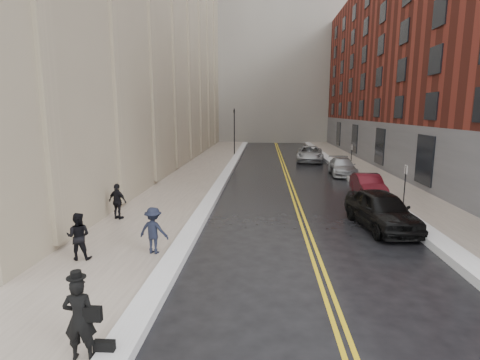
# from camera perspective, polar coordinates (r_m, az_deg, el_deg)

# --- Properties ---
(ground) EXTENTS (160.00, 160.00, 0.00)m
(ground) POSITION_cam_1_polar(r_m,az_deg,el_deg) (12.28, 0.12, -13.15)
(ground) COLOR black
(ground) RESTS_ON ground
(sidewalk_left) EXTENTS (4.00, 64.00, 0.15)m
(sidewalk_left) POSITION_cam_1_polar(r_m,az_deg,el_deg) (28.15, -7.00, 0.46)
(sidewalk_left) COLOR gray
(sidewalk_left) RESTS_ON ground
(sidewalk_right) EXTENTS (3.00, 64.00, 0.15)m
(sidewalk_right) POSITION_cam_1_polar(r_m,az_deg,el_deg) (28.88, 20.35, 0.14)
(sidewalk_right) COLOR gray
(sidewalk_right) RESTS_ON ground
(lane_stripe_a) EXTENTS (0.12, 64.00, 0.01)m
(lane_stripe_a) POSITION_cam_1_polar(r_m,az_deg,el_deg) (27.72, 7.12, 0.16)
(lane_stripe_a) COLOR gold
(lane_stripe_a) RESTS_ON ground
(lane_stripe_b) EXTENTS (0.12, 64.00, 0.01)m
(lane_stripe_b) POSITION_cam_1_polar(r_m,az_deg,el_deg) (27.74, 7.62, 0.15)
(lane_stripe_b) COLOR gold
(lane_stripe_b) RESTS_ON ground
(snow_ridge_left) EXTENTS (0.70, 60.80, 0.26)m
(snow_ridge_left) POSITION_cam_1_polar(r_m,az_deg,el_deg) (27.80, -2.34, 0.52)
(snow_ridge_left) COLOR silver
(snow_ridge_left) RESTS_ON ground
(snow_ridge_right) EXTENTS (0.85, 60.80, 0.30)m
(snow_ridge_right) POSITION_cam_1_polar(r_m,az_deg,el_deg) (28.39, 16.78, 0.33)
(snow_ridge_right) COLOR silver
(snow_ridge_right) RESTS_ON ground
(building_right) EXTENTS (14.00, 50.00, 18.00)m
(building_right) POSITION_cam_1_polar(r_m,az_deg,el_deg) (38.35, 30.84, 15.13)
(building_right) COLOR maroon
(building_right) RESTS_ON ground
(tower_far_right) EXTENTS (22.00, 18.00, 44.00)m
(tower_far_right) POSITION_cam_1_polar(r_m,az_deg,el_deg) (80.21, 14.27, 22.44)
(tower_far_right) COLOR slate
(tower_far_right) RESTS_ON ground
(traffic_signal) EXTENTS (0.18, 0.15, 5.20)m
(traffic_signal) POSITION_cam_1_polar(r_m,az_deg,el_deg) (41.41, -0.87, 7.91)
(traffic_signal) COLOR black
(traffic_signal) RESTS_ON ground
(parking_sign_near) EXTENTS (0.06, 0.35, 2.23)m
(parking_sign_near) POSITION_cam_1_polar(r_m,az_deg,el_deg) (20.84, 23.85, -0.29)
(parking_sign_near) COLOR black
(parking_sign_near) RESTS_ON ground
(parking_sign_far) EXTENTS (0.06, 0.35, 2.23)m
(parking_sign_far) POSITION_cam_1_polar(r_m,az_deg,el_deg) (32.25, 16.62, 3.67)
(parking_sign_far) COLOR black
(parking_sign_far) RESTS_ON ground
(car_black) EXTENTS (2.51, 4.92, 1.60)m
(car_black) POSITION_cam_1_polar(r_m,az_deg,el_deg) (17.00, 20.75, -4.25)
(car_black) COLOR black
(car_black) RESTS_ON ground
(car_maroon) EXTENTS (1.40, 3.92, 1.29)m
(car_maroon) POSITION_cam_1_polar(r_m,az_deg,el_deg) (23.15, 18.92, -0.76)
(car_maroon) COLOR #480C14
(car_maroon) RESTS_ON ground
(car_silver_near) EXTENTS (2.00, 4.57, 1.31)m
(car_silver_near) POSITION_cam_1_polar(r_m,az_deg,el_deg) (30.25, 15.31, 1.97)
(car_silver_near) COLOR #9CA0A4
(car_silver_near) RESTS_ON ground
(car_silver_far) EXTENTS (3.09, 5.70, 1.52)m
(car_silver_far) POSITION_cam_1_polar(r_m,az_deg,el_deg) (37.64, 10.58, 3.93)
(car_silver_far) COLOR #A4A7AC
(car_silver_far) RESTS_ON ground
(pedestrian_main) EXTENTS (0.66, 0.49, 1.68)m
(pedestrian_main) POSITION_cam_1_polar(r_m,az_deg,el_deg) (8.26, -23.24, -18.83)
(pedestrian_main) COLOR black
(pedestrian_main) RESTS_ON sidewalk_left
(pedestrian_a) EXTENTS (0.82, 0.68, 1.56)m
(pedestrian_a) POSITION_cam_1_polar(r_m,az_deg,el_deg) (13.32, -23.40, -7.85)
(pedestrian_a) COLOR black
(pedestrian_a) RESTS_ON sidewalk_left
(pedestrian_b) EXTENTS (1.13, 0.78, 1.60)m
(pedestrian_b) POSITION_cam_1_polar(r_m,az_deg,el_deg) (13.08, -13.03, -7.49)
(pedestrian_b) COLOR black
(pedestrian_b) RESTS_ON sidewalk_left
(pedestrian_c) EXTENTS (1.02, 0.70, 1.61)m
(pedestrian_c) POSITION_cam_1_polar(r_m,az_deg,el_deg) (17.56, -18.14, -3.12)
(pedestrian_c) COLOR black
(pedestrian_c) RESTS_ON sidewalk_left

